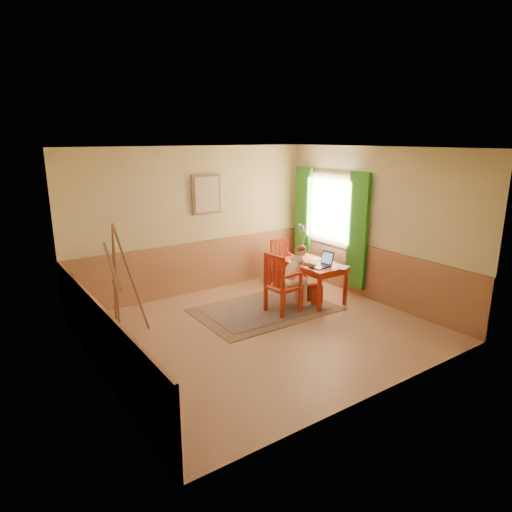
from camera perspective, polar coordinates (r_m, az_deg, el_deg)
room at (r=6.66m, az=0.93°, el=1.58°), size 5.04×4.54×2.84m
wainscot at (r=7.55m, az=-2.63°, el=-3.92°), size 5.00×4.50×1.00m
window at (r=9.03m, az=9.40°, el=4.59°), size 0.12×2.01×2.20m
wall_portrait at (r=8.55m, az=-6.38°, el=7.89°), size 0.60×0.05×0.76m
rug at (r=7.88m, az=1.19°, el=-6.87°), size 2.42×1.63×0.02m
table at (r=8.25m, az=7.27°, el=-1.42°), size 0.74×1.21×0.72m
chair_left at (r=7.59m, az=3.24°, el=-3.54°), size 0.54×0.52×1.07m
chair_back at (r=9.16m, az=3.33°, el=-0.78°), size 0.51×0.53×0.92m
figure at (r=7.78m, az=4.97°, el=-2.37°), size 0.86×0.40×1.14m
laptop at (r=7.99m, az=8.55°, el=-0.96°), size 0.45×0.32×0.25m
papers at (r=8.24m, az=8.23°, el=-0.80°), size 0.76×1.11×0.00m
vase at (r=8.72m, az=6.08°, el=2.01°), size 0.29×0.29×0.61m
wastebasket at (r=8.22m, az=7.53°, el=-4.92°), size 0.38×0.38×0.33m
easel at (r=6.96m, az=-17.82°, el=-1.72°), size 0.64×0.78×1.74m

